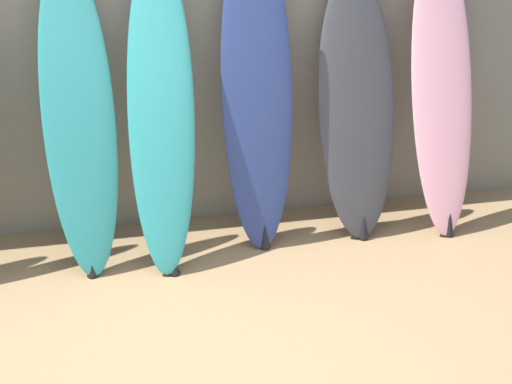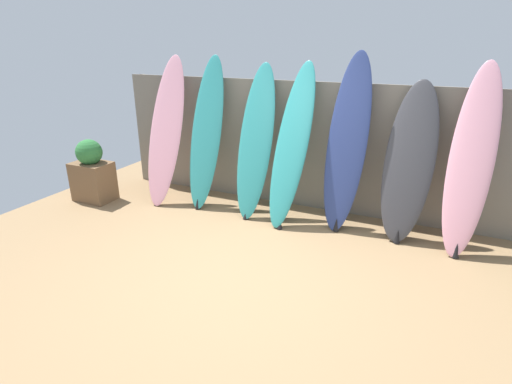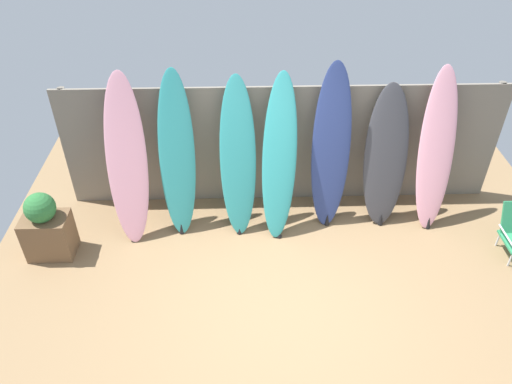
{
  "view_description": "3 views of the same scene",
  "coord_description": "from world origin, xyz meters",
  "px_view_note": "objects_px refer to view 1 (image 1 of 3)",
  "views": [
    {
      "loc": [
        -0.49,
        -3.15,
        2.36
      ],
      "look_at": [
        0.37,
        0.57,
        0.77
      ],
      "focal_mm": 50.0,
      "sensor_mm": 36.0,
      "label": 1
    },
    {
      "loc": [
        1.6,
        -3.31,
        2.3
      ],
      "look_at": [
        -0.11,
        0.42,
        0.74
      ],
      "focal_mm": 28.0,
      "sensor_mm": 36.0,
      "label": 2
    },
    {
      "loc": [
        -0.54,
        -3.93,
        4.62
      ],
      "look_at": [
        -0.4,
        0.89,
        0.94
      ],
      "focal_mm": 35.0,
      "sensor_mm": 36.0,
      "label": 3
    }
  ],
  "objects_px": {
    "surfboard_navy_4": "(257,93)",
    "surfboard_teal_3": "(161,111)",
    "surfboard_teal_2": "(79,117)",
    "surfboard_pink_6": "(442,89)",
    "surfboard_charcoal_5": "(357,107)"
  },
  "relations": [
    {
      "from": "surfboard_charcoal_5",
      "to": "surfboard_teal_2",
      "type": "bearing_deg",
      "value": -177.58
    },
    {
      "from": "surfboard_teal_2",
      "to": "surfboard_navy_4",
      "type": "distance_m",
      "value": 1.23
    },
    {
      "from": "surfboard_navy_4",
      "to": "surfboard_teal_3",
      "type": "bearing_deg",
      "value": -170.69
    },
    {
      "from": "surfboard_charcoal_5",
      "to": "surfboard_teal_3",
      "type": "bearing_deg",
      "value": -174.92
    },
    {
      "from": "surfboard_teal_3",
      "to": "surfboard_charcoal_5",
      "type": "bearing_deg",
      "value": 5.08
    },
    {
      "from": "surfboard_teal_2",
      "to": "surfboard_teal_3",
      "type": "height_order",
      "value": "surfboard_teal_3"
    },
    {
      "from": "surfboard_teal_3",
      "to": "surfboard_navy_4",
      "type": "distance_m",
      "value": 0.7
    },
    {
      "from": "surfboard_teal_3",
      "to": "surfboard_pink_6",
      "type": "distance_m",
      "value": 2.08
    },
    {
      "from": "surfboard_teal_3",
      "to": "surfboard_navy_4",
      "type": "bearing_deg",
      "value": 9.31
    },
    {
      "from": "surfboard_navy_4",
      "to": "surfboard_charcoal_5",
      "type": "bearing_deg",
      "value": 1.18
    },
    {
      "from": "surfboard_navy_4",
      "to": "surfboard_charcoal_5",
      "type": "distance_m",
      "value": 0.77
    },
    {
      "from": "surfboard_teal_3",
      "to": "surfboard_charcoal_5",
      "type": "distance_m",
      "value": 1.45
    },
    {
      "from": "surfboard_navy_4",
      "to": "surfboard_teal_2",
      "type": "bearing_deg",
      "value": -176.83
    },
    {
      "from": "surfboard_teal_2",
      "to": "surfboard_pink_6",
      "type": "xyz_separation_m",
      "value": [
        2.62,
        0.04,
        0.03
      ]
    },
    {
      "from": "surfboard_pink_6",
      "to": "surfboard_teal_3",
      "type": "bearing_deg",
      "value": -177.8
    }
  ]
}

